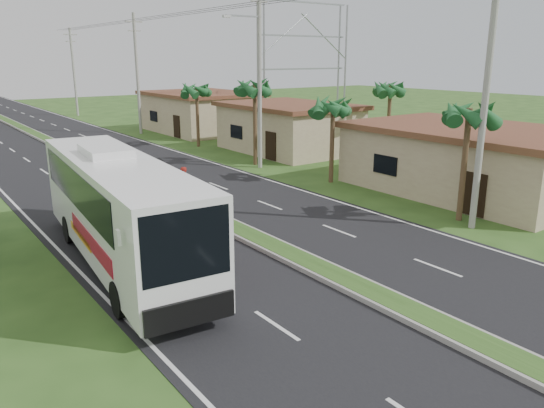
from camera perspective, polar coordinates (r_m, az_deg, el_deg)
ground at (r=16.99m, az=10.12°, el=-9.46°), size 180.00×180.00×0.00m
road_asphalt at (r=33.29m, az=-15.42°, el=2.67°), size 14.00×160.00×0.02m
median_strip at (r=33.27m, az=-15.43°, el=2.82°), size 1.20×160.00×0.18m
lane_edge_left at (r=31.65m, az=-26.77°, el=0.87°), size 0.12×160.00×0.01m
lane_edge_right at (r=36.12m, az=-5.46°, el=4.13°), size 0.12×160.00×0.01m
shop_near at (r=30.68m, az=20.52°, el=4.55°), size 8.60×12.60×3.52m
shop_mid at (r=41.52m, az=1.80°, el=8.27°), size 7.60×10.60×3.67m
shop_far at (r=53.19m, az=-7.64°, el=9.83°), size 8.60×11.60×3.82m
palm_verge_a at (r=24.50m, az=20.43°, el=9.03°), size 2.40×2.40×5.45m
palm_verge_b at (r=30.70m, az=6.59°, el=10.30°), size 2.40×2.40×5.05m
palm_verge_c at (r=35.75m, az=-1.88°, el=12.35°), size 2.40×2.40×5.85m
palm_verge_d at (r=43.74m, az=-8.12°, el=12.04°), size 2.40×2.40×5.25m
palm_behind_shop at (r=38.53m, az=12.63°, el=11.94°), size 2.40×2.40×5.65m
utility_pole_a at (r=23.46m, az=22.01°, el=10.93°), size 1.60×0.28×11.00m
utility_pole_b at (r=34.70m, az=-1.40°, el=14.13°), size 3.20×0.28×12.00m
utility_pole_c at (r=52.41m, az=-14.30°, el=13.52°), size 1.60×0.28×11.00m
utility_pole_d at (r=71.32m, az=-20.55°, el=13.24°), size 1.60×0.28×10.50m
billboard_lattice at (r=52.43m, az=3.44°, el=15.21°), size 10.18×1.18×12.07m
coach_bus_main at (r=19.10m, az=-16.21°, el=0.06°), size 3.73×12.66×4.03m
motorcyclist at (r=24.79m, az=-9.46°, el=0.70°), size 1.69×0.93×2.29m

